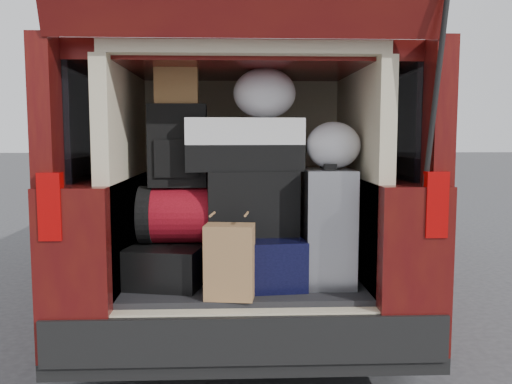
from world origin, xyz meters
TOP-DOWN VIEW (x-y plane):
  - minivan at (0.00, 1.86)m, footprint 1.90×5.35m
  - load_floor at (0.00, 0.28)m, footprint 1.24×1.05m
  - black_hardshell at (-0.39, 0.15)m, footprint 0.48×0.59m
  - navy_hardshell at (0.05, 0.13)m, footprint 0.53×0.63m
  - silver_roller at (0.44, 0.09)m, footprint 0.26×0.41m
  - kraft_bag at (-0.08, -0.18)m, footprint 0.25×0.18m
  - red_duffel at (-0.32, 0.16)m, footprint 0.47×0.31m
  - black_soft_case at (0.04, 0.15)m, footprint 0.50×0.32m
  - backpack at (-0.35, 0.18)m, footprint 0.31×0.19m
  - twotone_duffel at (-0.00, 0.17)m, footprint 0.64×0.36m
  - grocery_sack_lower at (-0.35, 0.19)m, footprint 0.23×0.19m
  - plastic_bag_center at (0.11, 0.21)m, footprint 0.34×0.32m
  - plastic_bag_right at (0.47, 0.09)m, footprint 0.30×0.29m

SIDE VIEW (x-z plane):
  - load_floor at x=0.00m, z-range 0.00..0.55m
  - black_hardshell at x=-0.39m, z-range 0.55..0.76m
  - navy_hardshell at x=0.05m, z-range 0.55..0.80m
  - kraft_bag at x=-0.08m, z-range 0.55..0.91m
  - silver_roller at x=0.44m, z-range 0.55..1.16m
  - red_duffel at x=-0.32m, z-range 0.76..1.06m
  - minivan at x=0.00m, z-range -0.47..2.29m
  - black_soft_case at x=0.04m, z-range 0.80..1.15m
  - backpack at x=-0.35m, z-range 1.06..1.49m
  - plastic_bag_right at x=0.47m, z-range 1.16..1.40m
  - twotone_duffel at x=0.00m, z-range 1.15..1.42m
  - plastic_bag_center at x=0.11m, z-range 1.42..1.69m
  - grocery_sack_lower at x=-0.35m, z-range 1.49..1.70m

